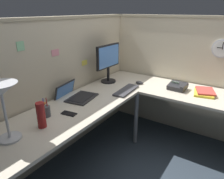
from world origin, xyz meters
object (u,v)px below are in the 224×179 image
(monitor, at_px, (108,60))
(keyboard, at_px, (126,90))
(computer_mouse, at_px, (140,83))
(wall_clock, at_px, (222,49))
(laptop, at_px, (74,95))
(desk_lamp_dome, at_px, (1,94))
(book_stack, at_px, (204,92))
(thermos_flask, at_px, (41,115))
(pen_cup, at_px, (46,111))
(office_phone, at_px, (178,87))
(cell_phone, at_px, (69,114))

(monitor, height_order, keyboard, monitor)
(computer_mouse, relative_size, wall_clock, 0.47)
(laptop, bearing_deg, keyboard, -39.75)
(desk_lamp_dome, bearing_deg, book_stack, -30.24)
(thermos_flask, bearing_deg, computer_mouse, -7.44)
(monitor, height_order, pen_cup, monitor)
(monitor, height_order, laptop, monitor)
(laptop, xyz_separation_m, office_phone, (0.87, -0.89, 0.01))
(desk_lamp_dome, distance_m, thermos_flask, 0.36)
(pen_cup, bearing_deg, laptop, 11.73)
(office_phone, bearing_deg, desk_lamp_dome, 157.14)
(pen_cup, distance_m, thermos_flask, 0.20)
(monitor, height_order, thermos_flask, monitor)
(book_stack, bearing_deg, office_phone, 96.43)
(laptop, bearing_deg, desk_lamp_dome, -169.95)
(laptop, relative_size, desk_lamp_dome, 0.97)
(pen_cup, xyz_separation_m, wall_clock, (1.70, -1.15, 0.43))
(office_phone, bearing_deg, cell_phone, 151.60)
(desk_lamp_dome, distance_m, cell_phone, 0.65)
(monitor, relative_size, office_phone, 2.31)
(monitor, relative_size, book_stack, 1.53)
(pen_cup, xyz_separation_m, office_phone, (1.34, -0.79, -0.02))
(desk_lamp_dome, height_order, office_phone, desk_lamp_dome)
(cell_phone, relative_size, thermos_flask, 0.65)
(office_phone, bearing_deg, book_stack, -83.57)
(monitor, xyz_separation_m, book_stack, (0.26, -1.17, -0.27))
(computer_mouse, height_order, office_phone, office_phone)
(monitor, relative_size, thermos_flask, 2.27)
(laptop, bearing_deg, thermos_flask, -160.58)
(monitor, distance_m, wall_clock, 1.37)
(keyboard, relative_size, pen_cup, 2.39)
(keyboard, distance_m, thermos_flask, 1.11)
(computer_mouse, bearing_deg, wall_clock, -63.57)
(laptop, bearing_deg, office_phone, -45.64)
(book_stack, bearing_deg, wall_clock, -10.70)
(book_stack, bearing_deg, monitor, 102.37)
(computer_mouse, bearing_deg, book_stack, -82.71)
(computer_mouse, distance_m, thermos_flask, 1.44)
(computer_mouse, relative_size, desk_lamp_dome, 0.23)
(computer_mouse, relative_size, office_phone, 0.48)
(thermos_flask, bearing_deg, wall_clock, -29.19)
(monitor, xyz_separation_m, thermos_flask, (-1.27, -0.20, -0.18))
(book_stack, bearing_deg, cell_phone, 142.44)
(keyboard, bearing_deg, cell_phone, 165.68)
(thermos_flask, bearing_deg, office_phone, -24.19)
(book_stack, distance_m, wall_clock, 0.56)
(desk_lamp_dome, relative_size, wall_clock, 2.02)
(book_stack, height_order, wall_clock, wall_clock)
(laptop, height_order, thermos_flask, thermos_flask)
(desk_lamp_dome, distance_m, book_stack, 2.08)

